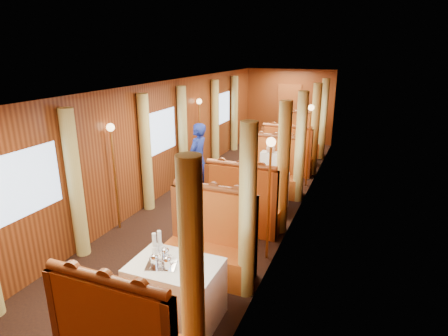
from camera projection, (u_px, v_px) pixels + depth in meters
The scene contains 46 objects.
floor at pixel (225, 204), 7.96m from camera, with size 3.00×12.00×0.01m, color black, non-canonical shape.
ceiling at pixel (225, 84), 7.20m from camera, with size 3.00×12.00×0.01m, color silver, non-canonical shape.
wall_far at pixel (289, 106), 12.89m from camera, with size 3.00×2.50×0.01m, color brown, non-canonical shape.
wall_left at pixel (161, 141), 8.11m from camera, with size 12.00×2.50×0.01m, color brown, non-canonical shape.
wall_right at pixel (299, 154), 7.05m from camera, with size 12.00×2.50×0.01m, color brown, non-canonical shape.
doorway_far at pixel (289, 114), 12.93m from camera, with size 0.80×0.04×2.00m, color brown.
table_near at pixel (176, 291), 4.49m from camera, with size 1.05×0.72×0.75m, color white.
banquette_near_aft at pixel (210, 248), 5.37m from camera, with size 1.30×0.55×1.34m.
table_mid at pixel (259, 192), 7.58m from camera, with size 1.05×0.72×0.75m, color white.
banquette_mid_fwd at pixel (243, 209), 6.67m from camera, with size 1.30×0.55×1.34m.
banquette_mid_aft at pixel (272, 175), 8.46m from camera, with size 1.30×0.55×1.34m.
table_far at pixel (295, 150), 10.68m from camera, with size 1.05×0.72×0.75m, color white.
banquette_far_fwd at pixel (287, 158), 9.77m from camera, with size 1.30×0.55×1.34m.
banquette_far_aft at pixel (301, 141), 11.56m from camera, with size 1.30×0.55×1.34m.
tea_tray at pixel (161, 265), 4.34m from camera, with size 0.34×0.26×0.01m, color silver.
teapot_left at pixel (155, 262), 4.30m from camera, with size 0.15×0.12×0.13m, color silver, non-canonical shape.
teapot_right at pixel (167, 265), 4.25m from camera, with size 0.16×0.12×0.13m, color silver, non-canonical shape.
teapot_back at pixel (165, 256), 4.43m from camera, with size 0.16×0.12×0.13m, color silver, non-canonical shape.
fruit_plate at pixel (193, 272), 4.18m from camera, with size 0.22×0.22×0.05m.
cup_inboard at pixel (155, 245), 4.59m from camera, with size 0.08×0.08×0.26m.
cup_outboard at pixel (160, 242), 4.65m from camera, with size 0.08×0.08×0.26m.
rose_vase_mid at pixel (260, 166), 7.40m from camera, with size 0.06×0.06×0.36m.
rose_vase_far at pixel (296, 131), 10.53m from camera, with size 0.06×0.06×0.36m.
window_left_near at pixel (24, 184), 4.95m from camera, with size 1.20×0.90×0.01m, color #95ADCF, non-canonical shape.
curtain_left_near_b at pixel (75, 185), 5.68m from camera, with size 0.22×0.22×2.35m, color tan.
window_right_near at pixel (234, 220), 3.90m from camera, with size 1.20×0.90×0.01m, color #95ADCF, non-canonical shape.
curtain_right_near_a at pixel (192, 282), 3.33m from camera, with size 0.22×0.22×2.35m, color tan.
curtain_right_near_b at pixel (247, 213), 4.71m from camera, with size 0.22×0.22×2.35m, color tan.
window_left_mid at pixel (161, 132), 8.04m from camera, with size 1.20×0.90×0.01m, color #95ADCF, non-canonical shape.
curtain_left_mid_a at pixel (146, 153), 7.40m from camera, with size 0.22×0.22×2.35m, color tan.
curtain_left_mid_b at pixel (183, 137), 8.78m from camera, with size 0.22×0.22×2.35m, color tan.
window_right_mid at pixel (299, 144), 6.99m from camera, with size 1.20×0.90×0.01m, color #95ADCF, non-canonical shape.
curtain_right_mid_a at pixel (283, 169), 6.43m from camera, with size 0.22×0.22×2.35m, color tan.
curtain_right_mid_b at pixel (300, 148), 7.80m from camera, with size 0.22×0.22×2.35m, color tan.
window_left_far at pixel (222, 108), 11.14m from camera, with size 1.20×0.90×0.01m, color #95ADCF, non-canonical shape.
curtain_left_far_a at pixel (215, 122), 10.50m from camera, with size 0.22×0.22×2.35m, color tan.
curtain_left_far_b at pixel (234, 114), 11.87m from camera, with size 0.22×0.22×2.35m, color tan.
window_right_far at pixel (324, 115), 10.09m from camera, with size 1.20×0.90×0.01m, color #95ADCF, non-canonical shape.
curtain_right_far_a at pixel (315, 130), 9.52m from camera, with size 0.22×0.22×2.35m, color tan.
curtain_right_far_b at pixel (323, 120), 10.90m from camera, with size 0.22×0.22×2.35m, color tan.
sconce_left_fore at pixel (113, 155), 6.49m from camera, with size 0.14×0.14×1.95m.
sconce_right_fore at pixel (270, 175), 5.50m from camera, with size 0.14×0.14×1.95m.
sconce_left_aft at pixel (200, 121), 9.58m from camera, with size 0.14×0.14×1.95m.
sconce_right_aft at pixel (310, 129), 8.59m from camera, with size 0.14×0.14×1.95m.
steward at pixel (198, 159), 8.31m from camera, with size 0.59×0.39×1.62m, color navy.
passenger at pixel (270, 165), 8.12m from camera, with size 0.40×0.44×0.76m.
Camera 1 is at (2.70, -6.83, 3.16)m, focal length 30.00 mm.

